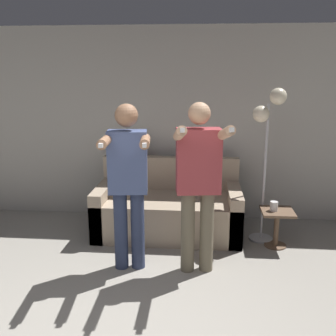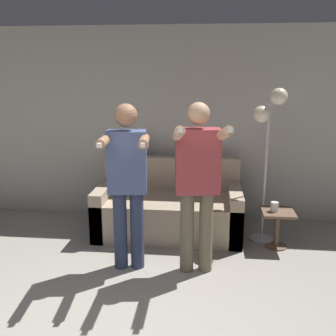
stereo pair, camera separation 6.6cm
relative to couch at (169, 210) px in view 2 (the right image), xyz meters
name	(u,v)px [view 2 (the right image)]	position (x,y,z in m)	size (l,w,h in m)	color
wall_back	(149,125)	(-0.34, 0.62, 1.00)	(10.00, 0.05, 2.60)	#B7B2A8
couch	(169,210)	(0.00, 0.00, 0.00)	(1.80, 0.93, 0.91)	tan
person_left	(127,177)	(-0.32, -1.00, 0.70)	(0.51, 0.71, 1.72)	#2D3856
person_right	(198,177)	(0.38, -0.99, 0.72)	(0.56, 0.71, 1.74)	#6B604C
cat	(136,150)	(-0.48, 0.36, 0.70)	(0.46, 0.14, 0.19)	silver
floor_lamp	(269,125)	(1.16, -0.13, 1.12)	(0.37, 0.29, 1.84)	#B2B2B7
side_table	(277,222)	(1.30, -0.32, 0.02)	(0.37, 0.37, 0.45)	brown
cup	(274,207)	(1.25, -0.33, 0.21)	(0.09, 0.09, 0.11)	white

